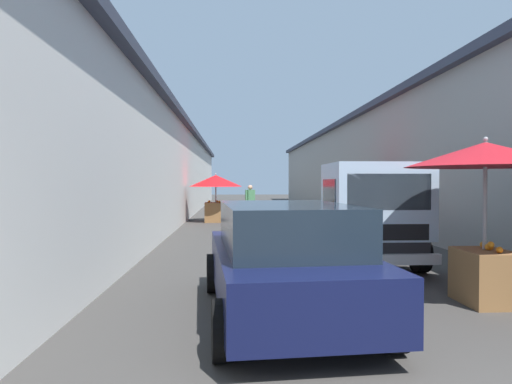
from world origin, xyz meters
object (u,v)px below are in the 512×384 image
Objects in this scene: delivery_truck at (364,215)px; fruit_stall_near_left at (215,186)px; hatchback_car at (284,259)px; parked_scooter at (375,230)px; fruit_stall_near_right at (485,178)px; vendor_by_crates at (250,200)px; fruit_stall_far_left at (354,182)px.

fruit_stall_near_left is at bearing 18.71° from delivery_truck.
hatchback_car is (-13.42, -1.40, -0.83)m from fruit_stall_near_left.
delivery_truck is 2.91× the size of parked_scooter.
vendor_by_crates is at bearing 11.71° from fruit_stall_near_right.
vendor_by_crates is (0.70, -1.53, -0.65)m from fruit_stall_near_left.
fruit_stall_far_left reaches higher than fruit_stall_near_right.
hatchback_car is 3.88m from delivery_truck.
parked_scooter is (5.79, -3.10, -0.29)m from hatchback_car.
fruit_stall_near_left is at bearing 114.74° from vendor_by_crates.
delivery_truck is (3.29, -2.03, 0.30)m from hatchback_car.
parked_scooter is (-7.63, -4.50, -1.12)m from fruit_stall_near_left.
fruit_stall_near_left is 1.35× the size of parked_scooter.
fruit_stall_near_right is 0.48× the size of delivery_truck.
delivery_truck is at bearing -31.74° from hatchback_car.
fruit_stall_near_left is 0.94× the size of fruit_stall_far_left.
hatchback_car is 0.82× the size of delivery_truck.
fruit_stall_near_left is at bearing 18.63° from fruit_stall_near_right.
parked_scooter is (-8.33, -2.97, -0.47)m from vendor_by_crates.
vendor_by_crates is at bearing 34.71° from fruit_stall_far_left.
fruit_stall_near_right reaches higher than delivery_truck.
fruit_stall_far_left is 3.72m from parked_scooter.
fruit_stall_near_left reaches higher than parked_scooter.
delivery_truck reaches higher than hatchback_car.
delivery_truck is 2.79m from parked_scooter.
delivery_truck is at bearing 18.34° from fruit_stall_near_right.
fruit_stall_near_left is 0.96× the size of fruit_stall_near_right.
fruit_stall_near_left is 0.46× the size of delivery_truck.
fruit_stall_near_right is at bearing -79.85° from hatchback_car.
fruit_stall_near_left reaches higher than hatchback_car.
fruit_stall_near_left is 8.93m from parked_scooter.
hatchback_car is at bearing 179.47° from vendor_by_crates.
hatchback_car is at bearing -174.05° from fruit_stall_near_left.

